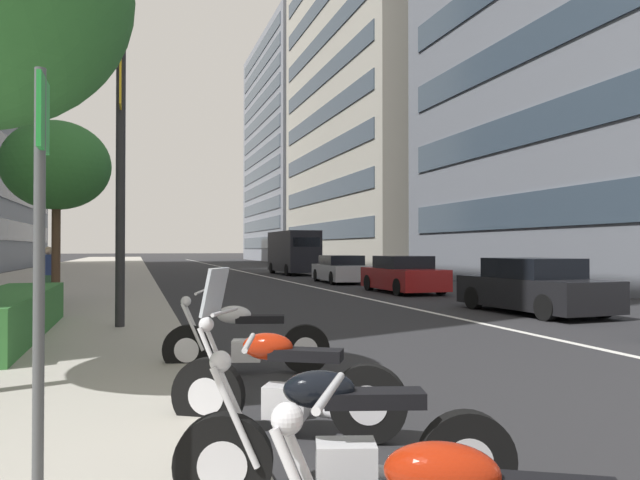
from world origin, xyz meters
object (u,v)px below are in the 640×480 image
car_approaching_light (341,270)px  street_lamp_with_banners (136,81)px  motorcycle_nearest_camera (245,342)px  motorcycle_far_end_row (282,386)px  street_tree_mid_sidewalk (56,166)px  car_far_down_avenue (403,275)px  pedestrian_on_plaza (48,275)px  parking_sign_by_curb (40,251)px  car_mid_block_traffic (533,287)px  motorcycle_mid_row (342,446)px  delivery_van_ahead (293,252)px

car_approaching_light → street_lamp_with_banners: 18.24m
motorcycle_nearest_camera → car_approaching_light: car_approaching_light is taller
motorcycle_far_end_row → street_tree_mid_sidewalk: bearing=-45.3°
motorcycle_nearest_camera → car_approaching_light: (19.21, -8.12, 0.21)m
motorcycle_nearest_camera → car_far_down_avenue: size_ratio=0.52×
car_far_down_avenue → car_approaching_light: size_ratio=0.91×
street_tree_mid_sidewalk → pedestrian_on_plaza: (0.75, 0.28, -2.89)m
motorcycle_far_end_row → parking_sign_by_curb: parking_sign_by_curb is taller
motorcycle_far_end_row → parking_sign_by_curb: bearing=72.1°
motorcycle_far_end_row → car_mid_block_traffic: (7.77, -8.54, 0.21)m
motorcycle_mid_row → motorcycle_far_end_row: 1.55m
street_tree_mid_sidewalk → pedestrian_on_plaza: street_tree_mid_sidewalk is taller
motorcycle_nearest_camera → car_far_down_avenue: car_far_down_avenue is taller
car_far_down_avenue → motorcycle_nearest_camera: bearing=146.4°
motorcycle_far_end_row → car_far_down_avenue: motorcycle_far_end_row is taller
motorcycle_mid_row → car_far_down_avenue: (16.79, -8.39, 0.23)m
motorcycle_mid_row → motorcycle_far_end_row: (1.55, 0.02, 0.04)m
motorcycle_mid_row → pedestrian_on_plaza: pedestrian_on_plaza is taller
delivery_van_ahead → street_tree_mid_sidewalk: 23.11m
pedestrian_on_plaza → street_tree_mid_sidewalk: bearing=54.0°
delivery_van_ahead → motorcycle_mid_row: bearing=164.8°
parking_sign_by_curb → street_lamp_with_banners: size_ratio=0.31×
car_mid_block_traffic → parking_sign_by_curb: (-9.39, 10.28, 0.99)m
street_tree_mid_sidewalk → delivery_van_ahead: bearing=-30.4°
motorcycle_far_end_row → car_far_down_avenue: size_ratio=0.46×
pedestrian_on_plaza → car_mid_block_traffic: bearing=102.9°
motorcycle_nearest_camera → street_tree_mid_sidewalk: street_tree_mid_sidewalk is taller
motorcycle_mid_row → motorcycle_nearest_camera: 4.28m
motorcycle_far_end_row → delivery_van_ahead: 32.56m
motorcycle_mid_row → car_approaching_light: car_approaching_light is taller
car_far_down_avenue → street_lamp_with_banners: bearing=130.2°
car_mid_block_traffic → car_approaching_light: 14.18m
delivery_van_ahead → parking_sign_by_curb: delivery_van_ahead is taller
delivery_van_ahead → car_approaching_light: bearing=178.3°
motorcycle_far_end_row → car_approaching_light: bearing=-81.5°
parking_sign_by_curb → pedestrian_on_plaza: size_ratio=1.59×
motorcycle_mid_row → delivery_van_ahead: size_ratio=0.37×
car_approaching_light → pedestrian_on_plaza: 15.18m
car_far_down_avenue → parking_sign_by_curb: (-16.85, 10.14, 1.01)m
parking_sign_by_curb → street_lamp_with_banners: 9.25m
motorcycle_far_end_row → car_far_down_avenue: bearing=-89.7°
motorcycle_mid_row → street_lamp_with_banners: street_lamp_with_banners is taller
motorcycle_nearest_camera → delivery_van_ahead: (28.71, -8.24, 1.04)m
motorcycle_mid_row → car_far_down_avenue: 18.77m
delivery_van_ahead → street_lamp_with_banners: bearing=157.5°
car_far_down_avenue → delivery_van_ahead: size_ratio=0.72×
street_lamp_with_banners → delivery_van_ahead: bearing=-21.5°
street_tree_mid_sidewalk → pedestrian_on_plaza: 3.00m
street_lamp_with_banners → pedestrian_on_plaza: bearing=22.7°
car_far_down_avenue → street_tree_mid_sidewalk: 12.59m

